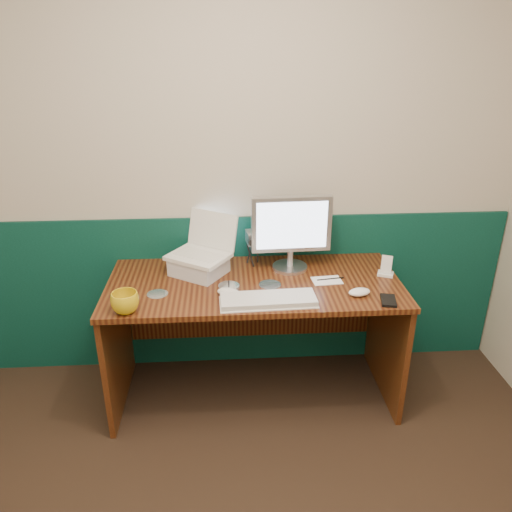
{
  "coord_description": "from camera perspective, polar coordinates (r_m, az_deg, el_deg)",
  "views": [
    {
      "loc": [
        0.02,
        -1.05,
        1.97
      ],
      "look_at": [
        0.17,
        1.23,
        0.97
      ],
      "focal_mm": 35.0,
      "sensor_mm": 36.0,
      "label": 1
    }
  ],
  "objects": [
    {
      "name": "mug",
      "position": [
        2.49,
        -14.74,
        -5.16
      ],
      "size": [
        0.17,
        0.17,
        0.11
      ],
      "primitive_type": "imported",
      "rotation": [
        0.0,
        0.0,
        -0.27
      ],
      "color": "gold",
      "rests_on": "desk"
    },
    {
      "name": "laptop_riser",
      "position": [
        2.82,
        -6.55,
        -1.14
      ],
      "size": [
        0.35,
        0.34,
        0.09
      ],
      "primitive_type": "cube",
      "rotation": [
        0.0,
        0.0,
        -0.58
      ],
      "color": "silver",
      "rests_on": "desk"
    },
    {
      "name": "back_wall",
      "position": [
        2.89,
        -4.08,
        9.17
      ],
      "size": [
        3.5,
        0.04,
        2.5
      ],
      "primitive_type": "cube",
      "color": "#BEB3A1",
      "rests_on": "ground"
    },
    {
      "name": "camcorder",
      "position": [
        2.89,
        -0.38,
        1.1
      ],
      "size": [
        0.12,
        0.16,
        0.22
      ],
      "primitive_type": null,
      "rotation": [
        0.0,
        0.0,
        0.13
      ],
      "color": "#ACABB0",
      "rests_on": "desk"
    },
    {
      "name": "cd_spindle",
      "position": [
        2.64,
        -3.12,
        -3.59
      ],
      "size": [
        0.11,
        0.11,
        0.02
      ],
      "primitive_type": "cylinder",
      "color": "silver",
      "rests_on": "desk"
    },
    {
      "name": "desk",
      "position": [
        2.91,
        -0.19,
        -9.58
      ],
      "size": [
        1.6,
        0.7,
        0.75
      ],
      "primitive_type": "cube",
      "color": "#341309",
      "rests_on": "ground"
    },
    {
      "name": "monitor",
      "position": [
        2.8,
        4.01,
        2.72
      ],
      "size": [
        0.45,
        0.14,
        0.45
      ],
      "primitive_type": null,
      "rotation": [
        0.0,
        0.0,
        0.04
      ],
      "color": "silver",
      "rests_on": "desk"
    },
    {
      "name": "pda",
      "position": [
        2.61,
        14.89,
        -4.94
      ],
      "size": [
        0.1,
        0.14,
        0.01
      ],
      "primitive_type": "cube",
      "rotation": [
        0.0,
        0.0,
        -0.21
      ],
      "color": "black",
      "rests_on": "desk"
    },
    {
      "name": "pen",
      "position": [
        2.77,
        8.48,
        -2.62
      ],
      "size": [
        0.15,
        0.03,
        0.01
      ],
      "primitive_type": "cylinder",
      "rotation": [
        0.0,
        1.57,
        0.15
      ],
      "color": "black",
      "rests_on": "desk"
    },
    {
      "name": "cd_loose_a",
      "position": [
        2.65,
        -11.2,
        -4.27
      ],
      "size": [
        0.11,
        0.11,
        0.0
      ],
      "primitive_type": "cylinder",
      "color": "#B5BAC6",
      "rests_on": "desk"
    },
    {
      "name": "mouse_right",
      "position": [
        2.63,
        11.73,
        -4.05
      ],
      "size": [
        0.13,
        0.09,
        0.04
      ],
      "primitive_type": "ellipsoid",
      "rotation": [
        0.0,
        0.0,
        0.21
      ],
      "color": "white",
      "rests_on": "desk"
    },
    {
      "name": "cd_loose_b",
      "position": [
        2.69,
        1.6,
        -3.27
      ],
      "size": [
        0.12,
        0.12,
        0.0
      ],
      "primitive_type": "cylinder",
      "color": "silver",
      "rests_on": "desk"
    },
    {
      "name": "wainscot",
      "position": [
        3.15,
        -3.69,
        -4.2
      ],
      "size": [
        3.48,
        0.02,
        1.0
      ],
      "primitive_type": "cube",
      "color": "#073127",
      "rests_on": "ground"
    },
    {
      "name": "mouse_left",
      "position": [
        2.58,
        -3.18,
        -4.13
      ],
      "size": [
        0.13,
        0.1,
        0.04
      ],
      "primitive_type": "ellipsoid",
      "rotation": [
        0.0,
        0.0,
        -0.33
      ],
      "color": "silver",
      "rests_on": "desk"
    },
    {
      "name": "keyboard",
      "position": [
        2.51,
        1.41,
        -5.1
      ],
      "size": [
        0.48,
        0.18,
        0.03
      ],
      "primitive_type": "cube",
      "rotation": [
        0.0,
        0.0,
        0.04
      ],
      "color": "silver",
      "rests_on": "desk"
    },
    {
      "name": "dock",
      "position": [
        2.89,
        14.58,
        -1.99
      ],
      "size": [
        0.1,
        0.09,
        0.02
      ],
      "primitive_type": "cube",
      "rotation": [
        0.0,
        0.0,
        -0.41
      ],
      "color": "white",
      "rests_on": "desk"
    },
    {
      "name": "papers",
      "position": [
        2.76,
        8.1,
        -2.79
      ],
      "size": [
        0.17,
        0.12,
        0.0
      ],
      "primitive_type": "cube",
      "rotation": [
        0.0,
        0.0,
        0.09
      ],
      "color": "white",
      "rests_on": "desk"
    },
    {
      "name": "laptop",
      "position": [
        2.75,
        -6.72,
        2.22
      ],
      "size": [
        0.39,
        0.37,
        0.26
      ],
      "primitive_type": null,
      "rotation": [
        0.0,
        0.0,
        -0.58
      ],
      "color": "white",
      "rests_on": "laptop_riser"
    },
    {
      "name": "music_player",
      "position": [
        2.86,
        14.7,
        -0.93
      ],
      "size": [
        0.07,
        0.05,
        0.1
      ],
      "primitive_type": "cube",
      "rotation": [
        -0.17,
        0.0,
        -0.41
      ],
      "color": "white",
      "rests_on": "dock"
    }
  ]
}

